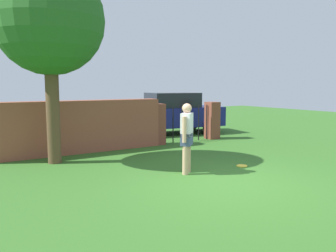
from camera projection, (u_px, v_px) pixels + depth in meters
The scene contains 7 objects.
ground_plane at pixel (226, 184), 7.05m from camera, with size 40.00×40.00×0.00m, color #336623.
brick_wall at pixel (80, 127), 10.26m from camera, with size 5.20×0.50×1.58m, color brown.
tree at pixel (49, 21), 8.54m from camera, with size 2.78×2.78×5.05m.
person at pixel (187, 135), 7.80m from camera, with size 0.43×0.40×1.62m.
fence_gate at pixel (186, 122), 12.33m from camera, with size 2.86×0.44×1.40m.
car at pixel (172, 113), 14.33m from camera, with size 4.40×2.39×1.72m.
frisbee_yellow at pixel (242, 166), 8.59m from camera, with size 0.27×0.27×0.02m, color yellow.
Camera 1 is at (-4.66, -5.17, 2.03)m, focal length 36.47 mm.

